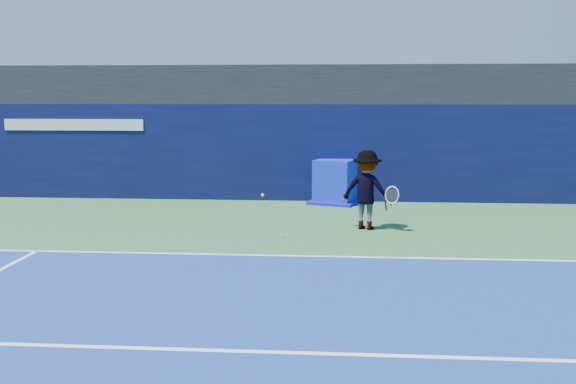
# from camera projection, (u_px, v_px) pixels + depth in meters

# --- Properties ---
(ground) EXTENTS (80.00, 80.00, 0.00)m
(ground) POSITION_uv_depth(u_px,v_px,m) (253.00, 302.00, 10.20)
(ground) COLOR #2E6637
(ground) RESTS_ON ground
(baseline) EXTENTS (24.00, 0.10, 0.01)m
(baseline) POSITION_uv_depth(u_px,v_px,m) (272.00, 255.00, 13.16)
(baseline) COLOR white
(baseline) RESTS_ON ground
(service_line) EXTENTS (24.00, 0.10, 0.01)m
(service_line) POSITION_uv_depth(u_px,v_px,m) (233.00, 351.00, 8.23)
(service_line) COLOR white
(service_line) RESTS_ON ground
(stadium_band) EXTENTS (36.00, 3.00, 1.20)m
(stadium_band) POSITION_uv_depth(u_px,v_px,m) (298.00, 85.00, 21.01)
(stadium_band) COLOR black
(stadium_band) RESTS_ON back_wall_assembly
(back_wall_assembly) EXTENTS (36.00, 1.03, 3.00)m
(back_wall_assembly) POSITION_uv_depth(u_px,v_px,m) (295.00, 152.00, 20.34)
(back_wall_assembly) COLOR #090E36
(back_wall_assembly) RESTS_ON ground
(equipment_cart) EXTENTS (1.76, 1.76, 1.33)m
(equipment_cart) POSITION_uv_depth(u_px,v_px,m) (335.00, 183.00, 19.60)
(equipment_cart) COLOR #0D23C0
(equipment_cart) RESTS_ON ground
(tennis_player) EXTENTS (1.48, 1.09, 1.94)m
(tennis_player) POSITION_uv_depth(u_px,v_px,m) (367.00, 190.00, 15.70)
(tennis_player) COLOR white
(tennis_player) RESTS_ON ground
(tennis_ball) EXTENTS (0.07, 0.07, 0.07)m
(tennis_ball) POSITION_uv_depth(u_px,v_px,m) (263.00, 195.00, 14.52)
(tennis_ball) COLOR yellow
(tennis_ball) RESTS_ON ground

